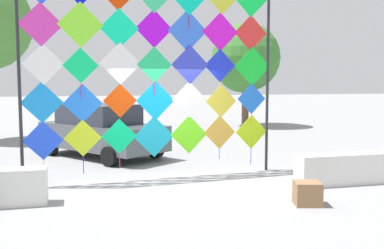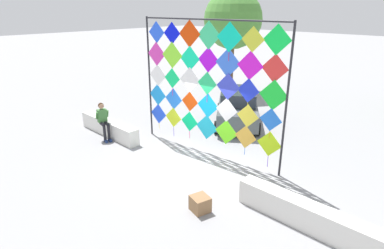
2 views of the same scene
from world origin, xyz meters
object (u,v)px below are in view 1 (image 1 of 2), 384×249
kite_display_rack (155,58)px  tree_far_right (245,59)px  parked_car (101,130)px  cardboard_box_small (307,193)px

kite_display_rack → tree_far_right: 12.55m
kite_display_rack → parked_car: size_ratio=1.37×
tree_far_right → parked_car: bearing=-134.3°
parked_car → tree_far_right: (7.35, 7.52, 2.51)m
parked_car → tree_far_right: bearing=45.7°
kite_display_rack → cardboard_box_small: size_ratio=12.60×
cardboard_box_small → tree_far_right: tree_far_right is taller
kite_display_rack → parked_car: bearing=107.8°
kite_display_rack → cardboard_box_small: bearing=-51.6°
parked_car → tree_far_right: 10.81m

